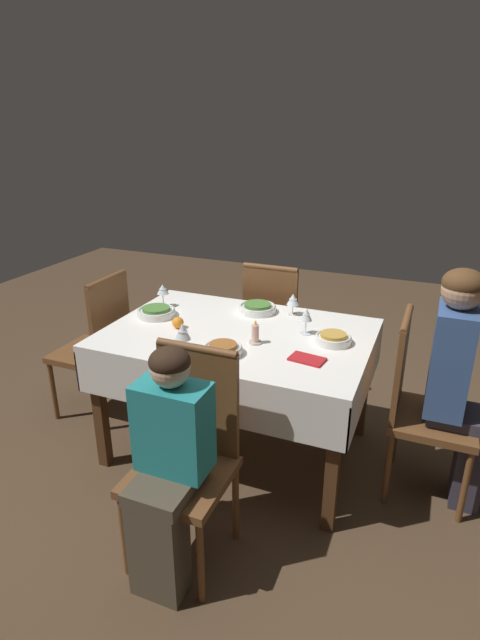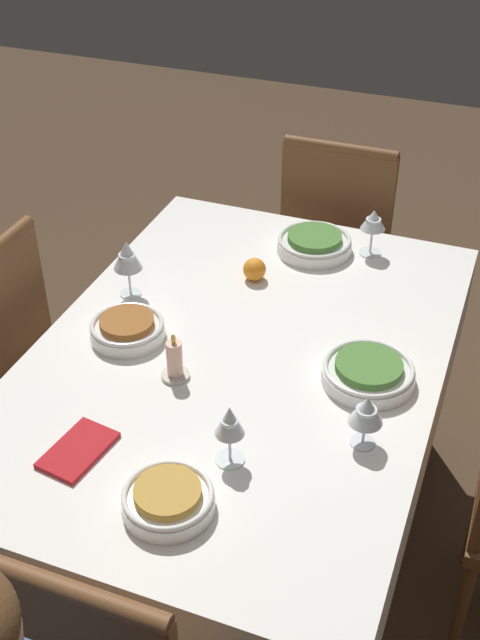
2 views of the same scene
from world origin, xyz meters
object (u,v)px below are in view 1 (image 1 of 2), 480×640
at_px(bowl_east, 156,312).
at_px(wine_glass_east, 163,290).
at_px(dining_table, 238,347).
at_px(wine_glass_west, 306,315).
at_px(wine_glass_north, 183,332).
at_px(orange_fruit, 178,323).
at_px(chair_south, 274,323).
at_px(bowl_west, 333,338).
at_px(bowl_south, 257,308).
at_px(bowl_north, 223,349).
at_px(napkin_red_folded, 307,359).
at_px(chair_north, 188,449).
at_px(chair_west, 420,401).
at_px(wine_glass_south, 293,300).
at_px(person_adult_denim, 458,377).
at_px(person_child_teal, 167,462).
at_px(candle_centerpiece, 255,335).
at_px(chair_east, 98,342).

xyz_separation_m(bowl_east, wine_glass_east, (0.05, -0.16, 0.08)).
distance_m(dining_table, wine_glass_west, 0.42).
distance_m(wine_glass_north, orange_fruit, 0.37).
distance_m(chair_south, bowl_west, 0.95).
bearing_deg(chair_south, bowl_south, 94.21).
distance_m(chair_south, bowl_north, 1.10).
relative_size(bowl_west, napkin_red_folded, 1.04).
bearing_deg(chair_north, bowl_north, 94.87).
height_order(chair_west, wine_glass_south, chair_west).
distance_m(person_adult_denim, person_child_teal, 1.45).
height_order(bowl_south, orange_fruit, orange_fruit).
bearing_deg(orange_fruit, wine_glass_south, -140.16).
bearing_deg(bowl_south, wine_glass_east, 12.68).
height_order(person_child_teal, napkin_red_folded, person_child_teal).
height_order(dining_table, bowl_south, bowl_south).
bearing_deg(dining_table, bowl_south, -88.55).
xyz_separation_m(person_adult_denim, napkin_red_folded, (0.70, 0.24, 0.08)).
bearing_deg(person_adult_denim, wine_glass_north, 107.86).
xyz_separation_m(person_adult_denim, wine_glass_north, (1.29, 0.42, 0.19)).
bearing_deg(bowl_east, chair_north, 127.92).
height_order(bowl_north, napkin_red_folded, bowl_north).
height_order(bowl_east, candle_centerpiece, candle_centerpiece).
height_order(person_adult_denim, napkin_red_folded, person_adult_denim).
distance_m(person_child_teal, bowl_south, 1.29).
bearing_deg(chair_south, chair_east, 38.30).
bearing_deg(bowl_south, bowl_east, 28.63).
relative_size(candle_centerpiece, orange_fruit, 1.97).
relative_size(dining_table, person_adult_denim, 1.17).
bearing_deg(chair_east, dining_table, 88.98).
bearing_deg(orange_fruit, wine_glass_east, -47.10).
distance_m(chair_north, napkin_red_folded, 0.72).
bearing_deg(bowl_west, chair_west, 178.84).
distance_m(dining_table, wine_glass_east, 0.66).
distance_m(wine_glass_west, candle_centerpiece, 0.31).
xyz_separation_m(chair_east, person_child_teal, (-1.07, 0.96, 0.05)).
xyz_separation_m(bowl_west, bowl_north, (0.48, 0.34, -0.00)).
xyz_separation_m(bowl_north, candle_centerpiece, (-0.10, -0.18, 0.02)).
relative_size(wine_glass_west, wine_glass_east, 1.04).
relative_size(dining_table, bowl_north, 7.48).
bearing_deg(person_child_teal, chair_east, 138.24).
bearing_deg(bowl_west, dining_table, 5.27).
relative_size(bowl_west, bowl_east, 0.84).
distance_m(dining_table, bowl_north, 0.32).
xyz_separation_m(person_child_teal, wine_glass_west, (-0.27, -1.05, 0.30)).
xyz_separation_m(chair_east, orange_fruit, (-0.66, 0.10, 0.27)).
height_order(chair_south, wine_glass_east, chair_south).
bearing_deg(napkin_red_folded, chair_south, -63.17).
xyz_separation_m(bowl_north, bowl_south, (0.05, -0.62, -0.00)).
xyz_separation_m(bowl_south, wine_glass_east, (0.59, 0.13, 0.08)).
height_order(wine_glass_south, orange_fruit, wine_glass_south).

